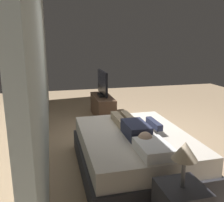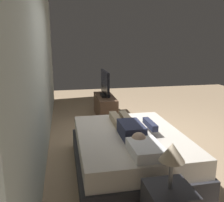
{
  "view_description": "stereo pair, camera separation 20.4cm",
  "coord_description": "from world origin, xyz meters",
  "px_view_note": "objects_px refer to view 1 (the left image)",
  "views": [
    {
      "loc": [
        -3.88,
        1.48,
        1.77
      ],
      "look_at": [
        0.34,
        0.43,
        0.69
      ],
      "focal_mm": 39.45,
      "sensor_mm": 36.0,
      "label": 1
    },
    {
      "loc": [
        -3.93,
        1.28,
        1.77
      ],
      "look_at": [
        0.34,
        0.43,
        0.69
      ],
      "focal_mm": 39.45,
      "sensor_mm": 36.0,
      "label": 2
    }
  ],
  "objects_px": {
    "tv": "(103,84)",
    "pillow": "(153,149)",
    "remote": "(156,126)",
    "person": "(134,127)",
    "lamp": "(185,152)",
    "bed": "(134,152)",
    "tv_stand": "(103,107)"
  },
  "relations": [
    {
      "from": "tv",
      "to": "pillow",
      "type": "bearing_deg",
      "value": 178.41
    },
    {
      "from": "pillow",
      "to": "remote",
      "type": "distance_m",
      "value": 0.91
    },
    {
      "from": "pillow",
      "to": "tv",
      "type": "relative_size",
      "value": 0.55
    },
    {
      "from": "person",
      "to": "tv",
      "type": "height_order",
      "value": "tv"
    },
    {
      "from": "pillow",
      "to": "lamp",
      "type": "relative_size",
      "value": 1.14
    },
    {
      "from": "pillow",
      "to": "tv",
      "type": "distance_m",
      "value": 3.15
    },
    {
      "from": "pillow",
      "to": "lamp",
      "type": "height_order",
      "value": "lamp"
    },
    {
      "from": "tv",
      "to": "bed",
      "type": "bearing_deg",
      "value": 178.0
    },
    {
      "from": "person",
      "to": "tv",
      "type": "relative_size",
      "value": 1.43
    },
    {
      "from": "person",
      "to": "lamp",
      "type": "relative_size",
      "value": 3.0
    },
    {
      "from": "person",
      "to": "lamp",
      "type": "height_order",
      "value": "lamp"
    },
    {
      "from": "bed",
      "to": "person",
      "type": "bearing_deg",
      "value": 2.42
    },
    {
      "from": "remote",
      "to": "tv",
      "type": "xyz_separation_m",
      "value": [
        2.32,
        0.32,
        0.24
      ]
    },
    {
      "from": "bed",
      "to": "person",
      "type": "relative_size",
      "value": 1.52
    },
    {
      "from": "person",
      "to": "bed",
      "type": "bearing_deg",
      "value": -177.58
    },
    {
      "from": "lamp",
      "to": "bed",
      "type": "bearing_deg",
      "value": 0.5
    },
    {
      "from": "bed",
      "to": "tv_stand",
      "type": "xyz_separation_m",
      "value": [
        2.5,
        -0.09,
        -0.01
      ]
    },
    {
      "from": "pillow",
      "to": "tv_stand",
      "type": "bearing_deg",
      "value": -1.59
    },
    {
      "from": "person",
      "to": "tv_stand",
      "type": "xyz_separation_m",
      "value": [
        2.47,
        -0.09,
        -0.37
      ]
    },
    {
      "from": "tv",
      "to": "lamp",
      "type": "bearing_deg",
      "value": 178.84
    },
    {
      "from": "lamp",
      "to": "pillow",
      "type": "bearing_deg",
      "value": 1.01
    },
    {
      "from": "pillow",
      "to": "tv_stand",
      "type": "relative_size",
      "value": 0.44
    },
    {
      "from": "remote",
      "to": "lamp",
      "type": "bearing_deg",
      "value": 164.7
    },
    {
      "from": "pillow",
      "to": "bed",
      "type": "bearing_deg",
      "value": -0.0
    },
    {
      "from": "pillow",
      "to": "tv_stand",
      "type": "height_order",
      "value": "pillow"
    },
    {
      "from": "pillow",
      "to": "person",
      "type": "xyz_separation_m",
      "value": [
        0.66,
        0.0,
        0.02
      ]
    },
    {
      "from": "remote",
      "to": "pillow",
      "type": "bearing_deg",
      "value": 153.67
    },
    {
      "from": "pillow",
      "to": "tv_stand",
      "type": "xyz_separation_m",
      "value": [
        3.14,
        -0.09,
        -0.35
      ]
    },
    {
      "from": "remote",
      "to": "lamp",
      "type": "distance_m",
      "value": 1.52
    },
    {
      "from": "person",
      "to": "tv_stand",
      "type": "distance_m",
      "value": 2.5
    },
    {
      "from": "remote",
      "to": "lamp",
      "type": "height_order",
      "value": "lamp"
    },
    {
      "from": "person",
      "to": "tv_stand",
      "type": "height_order",
      "value": "person"
    }
  ]
}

